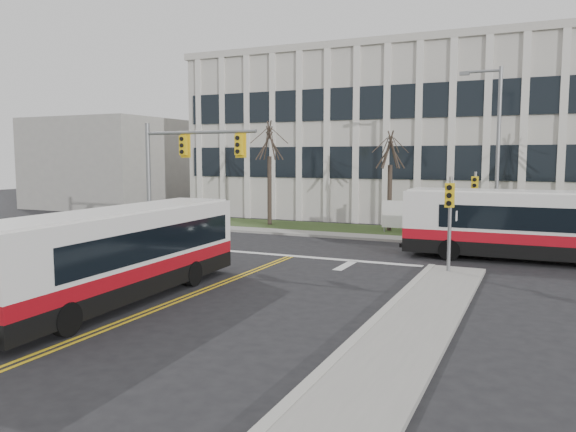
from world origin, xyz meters
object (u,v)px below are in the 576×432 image
(streetlight, at_px, (495,145))
(directory_sign, at_px, (395,215))
(bus_main, at_px, (118,257))
(bus_cross, at_px, (540,228))
(newspaper_box_red, at_px, (47,264))
(newspaper_box_blue, at_px, (46,264))

(streetlight, distance_m, directory_sign, 6.96)
(bus_main, bearing_deg, bus_cross, 44.05)
(streetlight, relative_size, bus_cross, 0.81)
(newspaper_box_red, bearing_deg, directory_sign, 77.83)
(newspaper_box_red, bearing_deg, bus_cross, 48.73)
(bus_main, bearing_deg, newspaper_box_blue, 157.81)
(bus_cross, relative_size, newspaper_box_red, 11.96)
(directory_sign, bearing_deg, streetlight, -13.23)
(bus_main, distance_m, newspaper_box_red, 5.55)
(bus_cross, bearing_deg, directory_sign, -129.19)
(newspaper_box_blue, relative_size, newspaper_box_red, 1.00)
(bus_cross, bearing_deg, streetlight, -155.48)
(bus_cross, xyz_separation_m, newspaper_box_blue, (-17.16, -10.94, -1.04))
(bus_cross, bearing_deg, bus_main, -43.94)
(directory_sign, bearing_deg, bus_main, -102.30)
(streetlight, xyz_separation_m, bus_main, (-9.68, -17.72, -3.77))
(streetlight, height_order, directory_sign, streetlight)
(directory_sign, height_order, bus_cross, bus_cross)
(bus_main, distance_m, bus_cross, 17.52)
(bus_cross, xyz_separation_m, newspaper_box_red, (-17.16, -10.92, -1.04))
(bus_main, bearing_deg, newspaper_box_red, 157.62)
(bus_main, bearing_deg, streetlight, 58.66)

